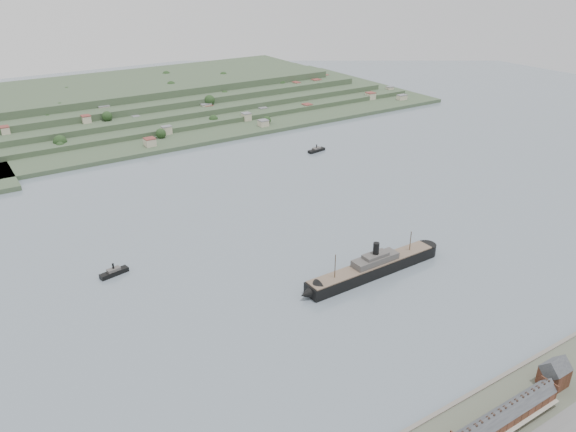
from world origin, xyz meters
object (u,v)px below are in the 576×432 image
terrace_row (506,417)px  steamship (369,269)px  tugboat (114,272)px  gabled_building (554,373)px

terrace_row → steamship: bearing=74.9°
steamship → tugboat: bearing=146.6°
terrace_row → gabled_building: size_ratio=3.95×
terrace_row → tugboat: size_ratio=3.15×
gabled_building → steamship: (-5.20, 115.94, -3.64)m
terrace_row → gabled_building: bearing=6.1°
terrace_row → steamship: steamship is taller
tugboat → terrace_row: bearing=-65.3°
gabled_building → tugboat: bearing=123.4°
gabled_building → steamship: 116.11m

